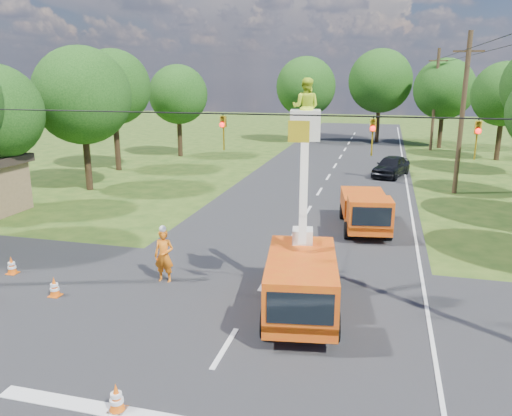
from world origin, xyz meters
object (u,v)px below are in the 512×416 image
(traffic_cone_3, at_px, (351,225))
(tree_far_a, at_px, (306,87))
(distant_car, at_px, (391,166))
(tree_left_f, at_px, (178,95))
(traffic_cone_4, at_px, (54,287))
(tree_far_c, at_px, (444,89))
(second_truck, at_px, (365,210))
(traffic_cone_2, at_px, (303,244))
(pole_right_mid, at_px, (462,113))
(pole_right_far, at_px, (435,99))
(traffic_cone_0, at_px, (116,398))
(tree_far_b, at_px, (380,81))
(traffic_cone_7, at_px, (388,207))
(traffic_cone_6, at_px, (12,265))
(bucket_truck, at_px, (302,267))
(tree_left_d, at_px, (82,96))
(traffic_cone_8, at_px, (326,271))
(tree_right_e, at_px, (504,94))
(ground_worker, at_px, (164,256))
(tree_left_e, at_px, (113,87))

(traffic_cone_3, relative_size, tree_far_a, 0.07)
(traffic_cone_3, xyz_separation_m, tree_far_a, (-7.62, 33.24, 5.83))
(distant_car, xyz_separation_m, tree_left_f, (-19.31, 5.35, 4.90))
(traffic_cone_4, distance_m, tree_far_c, 45.57)
(traffic_cone_3, bearing_deg, second_truck, 41.01)
(traffic_cone_2, relative_size, tree_far_a, 0.07)
(pole_right_mid, distance_m, pole_right_far, 20.00)
(traffic_cone_0, height_order, tree_far_b, tree_far_b)
(traffic_cone_2, relative_size, tree_far_c, 0.08)
(traffic_cone_2, relative_size, traffic_cone_7, 1.00)
(traffic_cone_6, bearing_deg, distant_car, 59.13)
(bucket_truck, height_order, tree_left_d, tree_left_d)
(traffic_cone_8, bearing_deg, traffic_cone_4, -156.86)
(tree_right_e, xyz_separation_m, tree_far_b, (-10.80, 10.00, 1.00))
(traffic_cone_8, distance_m, tree_far_c, 39.55)
(ground_worker, bearing_deg, tree_left_d, 129.49)
(bucket_truck, bearing_deg, tree_left_d, 130.62)
(traffic_cone_2, distance_m, traffic_cone_7, 8.20)
(traffic_cone_4, distance_m, pole_right_far, 43.25)
(traffic_cone_6, bearing_deg, traffic_cone_7, 42.46)
(tree_right_e, height_order, tree_far_b, tree_far_b)
(traffic_cone_0, bearing_deg, tree_far_a, 94.12)
(traffic_cone_8, bearing_deg, second_truck, 80.78)
(bucket_truck, distance_m, traffic_cone_2, 5.92)
(traffic_cone_2, height_order, traffic_cone_8, same)
(tree_far_a, relative_size, tree_far_c, 1.04)
(traffic_cone_7, bearing_deg, bucket_truck, -101.57)
(tree_right_e, bearing_deg, tree_far_a, 156.95)
(bucket_truck, distance_m, tree_far_b, 44.61)
(traffic_cone_8, relative_size, tree_left_f, 0.08)
(traffic_cone_4, distance_m, traffic_cone_7, 17.88)
(tree_right_e, xyz_separation_m, tree_far_c, (-4.30, 7.00, 0.25))
(tree_left_f, bearing_deg, tree_right_e, 9.92)
(bucket_truck, bearing_deg, pole_right_mid, 61.71)
(traffic_cone_8, relative_size, pole_right_far, 0.07)
(ground_worker, height_order, tree_left_d, tree_left_d)
(tree_left_e, distance_m, tree_right_e, 33.25)
(tree_left_f, bearing_deg, tree_far_c, 26.28)
(traffic_cone_4, xyz_separation_m, tree_left_d, (-8.30, 15.21, 5.77))
(second_truck, height_order, tree_left_f, tree_left_f)
(distant_car, distance_m, pole_right_far, 16.44)
(bucket_truck, bearing_deg, tree_right_e, 61.73)
(traffic_cone_2, xyz_separation_m, tree_right_e, (12.98, 28.55, 5.45))
(pole_right_far, distance_m, tree_right_e, 7.32)
(pole_right_far, bearing_deg, traffic_cone_8, -99.92)
(ground_worker, distance_m, traffic_cone_3, 10.00)
(tree_left_d, bearing_deg, distant_car, 26.31)
(traffic_cone_2, relative_size, tree_right_e, 0.08)
(traffic_cone_2, bearing_deg, pole_right_far, 77.10)
(distant_car, distance_m, tree_left_d, 22.41)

